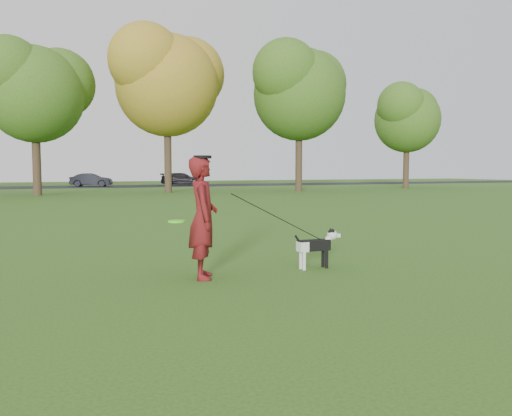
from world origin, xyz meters
name	(u,v)px	position (x,y,z in m)	size (l,w,h in m)	color
ground	(290,272)	(0.00, 0.00, 0.00)	(120.00, 120.00, 0.00)	#285116
road	(91,187)	(0.00, 40.00, 0.01)	(120.00, 7.00, 0.02)	black
man	(203,218)	(-1.30, 0.11, 0.85)	(0.62, 0.41, 1.71)	#5E0D19
dog	(317,244)	(0.53, 0.12, 0.38)	(0.81, 0.16, 0.62)	black
car_mid	(91,180)	(0.06, 40.00, 0.61)	(1.24, 3.56, 1.17)	black
car_right	(183,179)	(8.33, 40.00, 0.62)	(1.67, 4.11, 1.19)	black
man_held_items	(276,217)	(-0.18, 0.09, 0.83)	(2.46, 0.35, 1.31)	#4CFF20
tree_row	(80,73)	(-1.43, 26.07, 7.41)	(51.74, 8.86, 12.01)	#38281C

